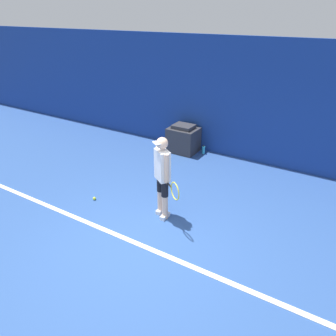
% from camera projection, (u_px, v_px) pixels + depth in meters
% --- Properties ---
extents(ground_plane, '(24.00, 24.00, 0.00)m').
position_uv_depth(ground_plane, '(141.00, 244.00, 5.76)').
color(ground_plane, '#2D5193').
extents(back_wall, '(24.00, 0.10, 3.17)m').
position_uv_depth(back_wall, '(241.00, 101.00, 8.51)').
color(back_wall, navy).
rests_on(back_wall, ground_plane).
extents(court_baseline, '(21.60, 0.10, 0.01)m').
position_uv_depth(court_baseline, '(140.00, 245.00, 5.74)').
color(court_baseline, white).
rests_on(court_baseline, ground_plane).
extents(tennis_player, '(0.81, 0.59, 1.66)m').
position_uv_depth(tennis_player, '(163.00, 174.00, 6.17)').
color(tennis_player, beige).
rests_on(tennis_player, ground_plane).
extents(tennis_ball, '(0.07, 0.07, 0.07)m').
position_uv_depth(tennis_ball, '(94.00, 198.00, 7.10)').
color(tennis_ball, '#D1E533').
rests_on(tennis_ball, ground_plane).
extents(covered_chair, '(0.82, 0.66, 0.80)m').
position_uv_depth(covered_chair, '(183.00, 139.00, 9.40)').
color(covered_chair, '#333338').
rests_on(covered_chair, ground_plane).
extents(water_bottle, '(0.08, 0.08, 0.24)m').
position_uv_depth(water_bottle, '(203.00, 150.00, 9.35)').
color(water_bottle, '#33ADD6').
rests_on(water_bottle, ground_plane).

